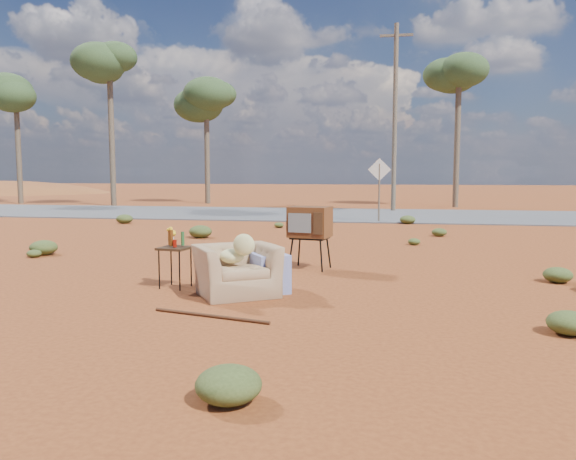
# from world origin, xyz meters

# --- Properties ---
(ground) EXTENTS (140.00, 140.00, 0.00)m
(ground) POSITION_xyz_m (0.00, 0.00, 0.00)
(ground) COLOR brown
(ground) RESTS_ON ground
(highway) EXTENTS (140.00, 7.00, 0.04)m
(highway) POSITION_xyz_m (0.00, 15.00, 0.02)
(highway) COLOR #565659
(highway) RESTS_ON ground
(dirt_mound) EXTENTS (26.00, 18.00, 2.00)m
(dirt_mound) POSITION_xyz_m (-30.00, 34.00, 0.00)
(dirt_mound) COLOR brown
(dirt_mound) RESTS_ON ground
(armchair) EXTENTS (1.40, 1.37, 0.95)m
(armchair) POSITION_xyz_m (-0.13, 0.09, 0.44)
(armchair) COLOR #9A7754
(armchair) RESTS_ON ground
(tv_unit) EXTENTS (0.78, 0.67, 1.11)m
(tv_unit) POSITION_xyz_m (0.50, 2.32, 0.83)
(tv_unit) COLOR black
(tv_unit) RESTS_ON ground
(side_table) EXTENTS (0.49, 0.49, 0.88)m
(side_table) POSITION_xyz_m (-1.26, 0.37, 0.64)
(side_table) COLOR #331F12
(side_table) RESTS_ON ground
(rusty_bar) EXTENTS (1.53, 0.41, 0.04)m
(rusty_bar) POSITION_xyz_m (-0.18, -1.22, 0.02)
(rusty_bar) COLOR #4F2B15
(rusty_bar) RESTS_ON ground
(road_sign) EXTENTS (0.78, 0.06, 2.19)m
(road_sign) POSITION_xyz_m (1.50, 12.00, 1.50)
(road_sign) COLOR brown
(road_sign) RESTS_ON ground
(eucalyptus_far_left) EXTENTS (3.20, 3.20, 7.10)m
(eucalyptus_far_left) POSITION_xyz_m (-18.00, 20.00, 5.94)
(eucalyptus_far_left) COLOR brown
(eucalyptus_far_left) RESTS_ON ground
(eucalyptus_left) EXTENTS (3.20, 3.20, 8.10)m
(eucalyptus_left) POSITION_xyz_m (-12.00, 19.00, 6.92)
(eucalyptus_left) COLOR brown
(eucalyptus_left) RESTS_ON ground
(eucalyptus_near_left) EXTENTS (3.20, 3.20, 6.60)m
(eucalyptus_near_left) POSITION_xyz_m (-8.00, 22.00, 5.45)
(eucalyptus_near_left) COLOR brown
(eucalyptus_near_left) RESTS_ON ground
(eucalyptus_center) EXTENTS (3.20, 3.20, 7.60)m
(eucalyptus_center) POSITION_xyz_m (5.00, 21.00, 6.43)
(eucalyptus_center) COLOR brown
(eucalyptus_center) RESTS_ON ground
(utility_pole_center) EXTENTS (1.40, 0.20, 8.00)m
(utility_pole_center) POSITION_xyz_m (2.00, 17.50, 4.15)
(utility_pole_center) COLOR brown
(utility_pole_center) RESTS_ON ground
(scrub_patch) EXTENTS (17.49, 8.07, 0.33)m
(scrub_patch) POSITION_xyz_m (-0.82, 4.41, 0.14)
(scrub_patch) COLOR #495927
(scrub_patch) RESTS_ON ground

